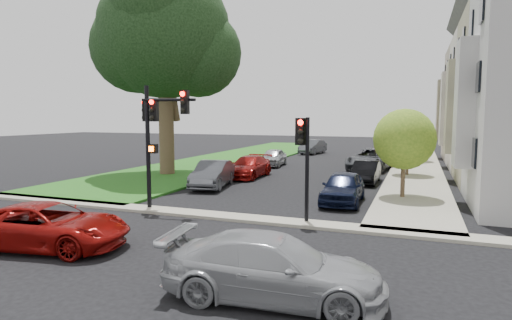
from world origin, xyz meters
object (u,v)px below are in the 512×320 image
(eucalyptus, at_px, (164,33))
(car_parked_9, at_px, (313,147))
(car_cross_far, at_px, (273,267))
(small_tree_b, at_px, (408,137))
(traffic_signal_secondary, at_px, (304,150))
(car_parked_0, at_px, (343,188))
(small_tree_a, at_px, (404,139))
(traffic_signal_main, at_px, (156,125))
(car_cross_near, at_px, (48,226))
(small_tree_c, at_px, (411,127))
(car_parked_7, at_px, (273,157))
(car_parked_5, at_px, (213,174))
(car_parked_6, at_px, (249,167))
(car_parked_2, at_px, (371,159))
(car_parked_4, at_px, (386,148))
(car_parked_1, at_px, (366,172))

(eucalyptus, distance_m, car_parked_9, 21.97)
(eucalyptus, bearing_deg, car_cross_far, -51.01)
(small_tree_b, bearing_deg, eucalyptus, -161.49)
(traffic_signal_secondary, relative_size, car_parked_0, 0.93)
(small_tree_a, relative_size, traffic_signal_main, 0.83)
(car_parked_0, height_order, car_parked_9, car_parked_9)
(traffic_signal_main, xyz_separation_m, car_cross_near, (-0.16, -5.61, -2.93))
(small_tree_b, height_order, small_tree_c, small_tree_c)
(car_parked_0, bearing_deg, traffic_signal_main, -150.15)
(small_tree_c, height_order, car_parked_7, small_tree_c)
(car_parked_5, xyz_separation_m, car_parked_6, (0.43, 4.34, -0.05))
(car_cross_near, relative_size, car_parked_5, 1.09)
(car_parked_0, relative_size, car_parked_7, 1.05)
(car_parked_5, bearing_deg, car_cross_far, -69.57)
(car_parked_2, xyz_separation_m, car_parked_7, (-7.53, -0.18, -0.10))
(car_cross_near, bearing_deg, car_parked_5, -9.20)
(car_cross_far, bearing_deg, car_parked_5, 25.54)
(car_cross_far, distance_m, car_parked_7, 24.88)
(traffic_signal_secondary, distance_m, car_parked_2, 17.32)
(car_parked_0, relative_size, car_parked_4, 0.77)
(car_parked_0, bearing_deg, small_tree_c, 81.40)
(eucalyptus, xyz_separation_m, car_parked_6, (5.57, 1.01, -8.68))
(small_tree_b, distance_m, car_parked_0, 10.68)
(car_cross_near, xyz_separation_m, car_cross_far, (7.52, -1.00, 0.02))
(small_tree_c, xyz_separation_m, car_parked_6, (-9.62, -13.65, -2.30))
(car_cross_near, distance_m, car_parked_0, 12.25)
(car_cross_far, distance_m, car_parked_2, 23.78)
(small_tree_a, distance_m, car_parked_0, 3.84)
(traffic_signal_main, relative_size, car_parked_1, 1.31)
(small_tree_c, height_order, traffic_signal_main, traffic_signal_main)
(traffic_signal_secondary, xyz_separation_m, car_parked_9, (-6.48, 28.89, -2.01))
(car_parked_4, relative_size, car_parked_6, 1.17)
(car_parked_5, height_order, car_parked_7, car_parked_5)
(traffic_signal_secondary, bearing_deg, traffic_signal_main, 179.62)
(small_tree_b, relative_size, car_parked_1, 0.98)
(eucalyptus, bearing_deg, car_cross_near, -70.08)
(traffic_signal_secondary, relative_size, car_parked_1, 0.99)
(small_tree_a, bearing_deg, car_parked_4, 95.98)
(small_tree_c, height_order, car_cross_far, small_tree_c)
(eucalyptus, height_order, small_tree_a, eucalyptus)
(car_cross_near, bearing_deg, traffic_signal_main, -12.30)
(traffic_signal_main, distance_m, car_cross_near, 6.33)
(car_parked_2, distance_m, car_parked_5, 13.35)
(car_cross_far, bearing_deg, traffic_signal_main, 41.94)
(car_parked_0, bearing_deg, car_cross_near, -127.50)
(car_parked_1, relative_size, car_parked_4, 0.72)
(traffic_signal_main, height_order, car_parked_5, traffic_signal_main)
(car_parked_1, bearing_deg, traffic_signal_secondary, -94.96)
(traffic_signal_main, xyz_separation_m, car_parked_7, (-0.55, 16.98, -2.92))
(car_parked_7, relative_size, car_parked_9, 0.91)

